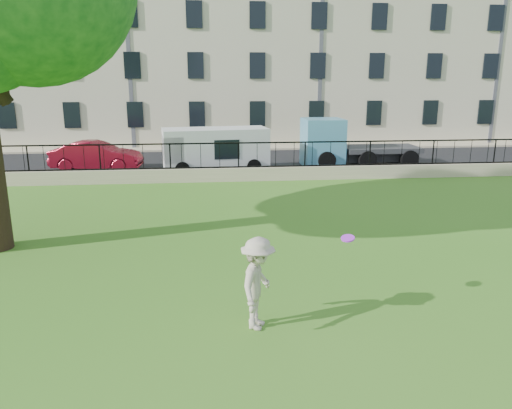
{
  "coord_description": "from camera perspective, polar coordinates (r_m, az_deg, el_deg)",
  "views": [
    {
      "loc": [
        -1.43,
        -9.91,
        4.57
      ],
      "look_at": [
        -0.08,
        3.5,
        1.08
      ],
      "focal_mm": 35.0,
      "sensor_mm": 36.0,
      "label": 1
    }
  ],
  "objects": [
    {
      "name": "retaining_wall",
      "position": [
        22.37,
        -2.0,
        3.48
      ],
      "size": [
        50.0,
        0.4,
        0.6
      ],
      "primitive_type": "cube",
      "color": "tan",
      "rests_on": "ground"
    },
    {
      "name": "ground",
      "position": [
        11.01,
        2.26,
        -10.04
      ],
      "size": [
        120.0,
        120.0,
        0.0
      ],
      "primitive_type": "plane",
      "color": "#39771C",
      "rests_on": "ground"
    },
    {
      "name": "frisbee",
      "position": [
        9.97,
        10.45,
        -3.81
      ],
      "size": [
        0.28,
        0.29,
        0.12
      ],
      "primitive_type": "cylinder",
      "rotation": [
        0.21,
        -0.14,
        -0.06
      ],
      "color": "#AE27E2"
    },
    {
      "name": "building_row",
      "position": [
        37.58,
        -3.76,
        18.04
      ],
      "size": [
        56.4,
        10.4,
        13.8
      ],
      "color": "beige",
      "rests_on": "ground"
    },
    {
      "name": "street",
      "position": [
        27.04,
        -2.66,
        4.76
      ],
      "size": [
        60.0,
        9.0,
        0.01
      ],
      "primitive_type": "cube",
      "color": "black",
      "rests_on": "ground"
    },
    {
      "name": "iron_railing",
      "position": [
        22.22,
        -2.02,
        5.64
      ],
      "size": [
        50.0,
        0.05,
        1.13
      ],
      "color": "black",
      "rests_on": "retaining_wall"
    },
    {
      "name": "blue_truck",
      "position": [
        26.74,
        11.62,
        7.01
      ],
      "size": [
        5.85,
        2.14,
        2.44
      ],
      "primitive_type": "cube",
      "rotation": [
        0.0,
        0.0,
        0.01
      ],
      "color": "#4F96BA",
      "rests_on": "street"
    },
    {
      "name": "sidewalk",
      "position": [
        32.16,
        -3.18,
        6.41
      ],
      "size": [
        60.0,
        1.4,
        0.12
      ],
      "primitive_type": "cube",
      "color": "tan",
      "rests_on": "ground"
    },
    {
      "name": "red_sedan",
      "position": [
        26.05,
        -17.75,
        5.31
      ],
      "size": [
        4.49,
        1.92,
        1.44
      ],
      "primitive_type": "imported",
      "rotation": [
        0.0,
        0.0,
        1.48
      ],
      "color": "maroon",
      "rests_on": "street"
    },
    {
      "name": "white_van",
      "position": [
        24.57,
        -4.65,
        6.23
      ],
      "size": [
        5.24,
        2.58,
        2.11
      ],
      "primitive_type": "cube",
      "rotation": [
        0.0,
        0.0,
        0.13
      ],
      "color": "silver",
      "rests_on": "street"
    },
    {
      "name": "man",
      "position": [
        9.26,
        0.23,
        -9.0
      ],
      "size": [
        1.03,
        1.29,
        1.75
      ],
      "primitive_type": "imported",
      "rotation": [
        0.0,
        0.0,
        1.19
      ],
      "color": "#B9AA96",
      "rests_on": "ground"
    }
  ]
}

